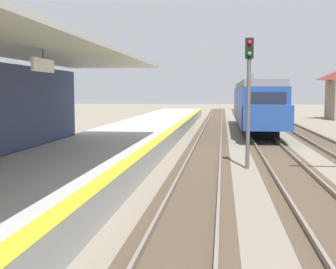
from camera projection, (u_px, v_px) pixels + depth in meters
The scene contains 5 objects.
station_platform at pixel (93, 157), 17.84m from camera, with size 5.00×80.00×0.91m.
track_pair_nearest_platform at pixel (205, 155), 21.29m from camera, with size 2.34×120.00×0.16m.
track_pair_middle at pixel (277, 156), 20.87m from camera, with size 2.34×120.00×0.16m.
approaching_train at pixel (256, 103), 34.81m from camera, with size 2.93×19.60×4.76m.
rail_signal_post at pixel (249, 89), 17.43m from camera, with size 0.32×0.34×5.20m.
Camera 1 is at (2.70, -1.16, 3.10)m, focal length 46.98 mm.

